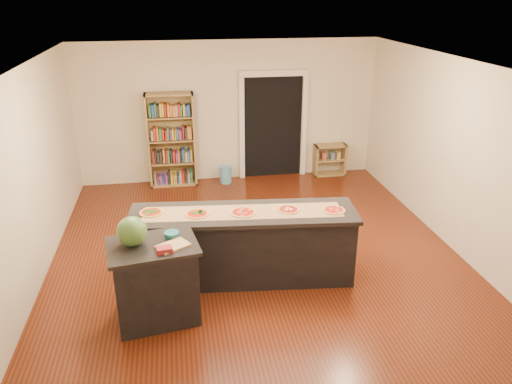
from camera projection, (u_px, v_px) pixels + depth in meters
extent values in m
cube|color=beige|center=(258.00, 170.00, 6.82)|extent=(6.00, 7.00, 2.80)
cube|color=#55210E|center=(258.00, 260.00, 7.35)|extent=(6.00, 7.00, 0.01)
cube|color=white|center=(259.00, 66.00, 6.28)|extent=(6.00, 7.00, 0.01)
cube|color=black|center=(273.00, 127.00, 10.27)|extent=(1.20, 0.02, 2.10)
cube|color=silver|center=(242.00, 129.00, 10.13)|extent=(0.10, 0.08, 2.10)
cube|color=silver|center=(304.00, 126.00, 10.32)|extent=(0.10, 0.08, 2.10)
cube|color=silver|center=(274.00, 73.00, 9.80)|extent=(1.40, 0.08, 0.12)
cube|color=black|center=(243.00, 247.00, 6.74)|extent=(2.92, 0.73, 0.94)
cube|color=black|center=(243.00, 214.00, 6.55)|extent=(3.00, 0.81, 0.05)
cube|color=black|center=(156.00, 284.00, 5.89)|extent=(0.93, 0.66, 0.96)
cube|color=black|center=(152.00, 246.00, 5.69)|extent=(1.02, 0.74, 0.04)
cube|color=#A0844D|center=(171.00, 140.00, 9.81)|extent=(0.93, 0.33, 1.86)
cube|color=#A0844D|center=(330.00, 160.00, 10.56)|extent=(0.67, 0.29, 0.67)
cylinder|color=#5599BD|center=(226.00, 174.00, 10.18)|extent=(0.24, 0.24, 0.35)
cube|color=#A18053|center=(243.00, 212.00, 6.54)|extent=(2.64, 0.72, 0.00)
sphere|color=#144214|center=(132.00, 231.00, 5.62)|extent=(0.34, 0.34, 0.34)
cube|color=tan|center=(173.00, 246.00, 5.63)|extent=(0.42, 0.38, 0.02)
cube|color=maroon|center=(164.00, 250.00, 5.51)|extent=(0.19, 0.15, 0.06)
cylinder|color=#195966|center=(172.00, 235.00, 5.84)|extent=(0.18, 0.18, 0.07)
cylinder|color=tan|center=(151.00, 212.00, 6.50)|extent=(0.32, 0.32, 0.02)
cylinder|color=#A5190C|center=(151.00, 212.00, 6.50)|extent=(0.26, 0.26, 0.00)
cylinder|color=tan|center=(197.00, 214.00, 6.46)|extent=(0.29, 0.29, 0.02)
cylinder|color=#A5190C|center=(197.00, 213.00, 6.46)|extent=(0.24, 0.24, 0.00)
cylinder|color=tan|center=(243.00, 212.00, 6.50)|extent=(0.34, 0.34, 0.02)
cylinder|color=#A5190C|center=(243.00, 212.00, 6.50)|extent=(0.28, 0.28, 0.00)
cylinder|color=tan|center=(288.00, 210.00, 6.58)|extent=(0.29, 0.29, 0.02)
cylinder|color=#A5190C|center=(288.00, 209.00, 6.58)|extent=(0.23, 0.23, 0.00)
cylinder|color=tan|center=(334.00, 210.00, 6.57)|extent=(0.28, 0.28, 0.02)
cylinder|color=#A5190C|center=(334.00, 210.00, 6.57)|extent=(0.23, 0.23, 0.00)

